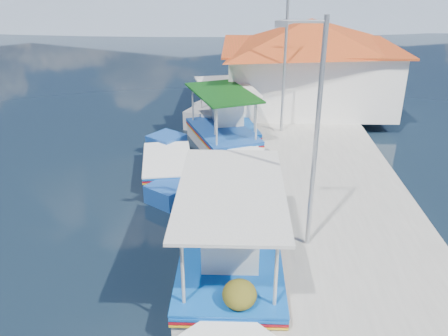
{
  "coord_description": "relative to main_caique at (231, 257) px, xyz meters",
  "views": [
    {
      "loc": [
        2.66,
        -8.85,
        7.69
      ],
      "look_at": [
        2.22,
        5.12,
        1.3
      ],
      "focal_mm": 37.38,
      "sensor_mm": 36.0,
      "label": 1
    }
  ],
  "objects": [
    {
      "name": "quay",
      "position": [
        3.38,
        4.79,
        -0.3
      ],
      "size": [
        5.0,
        44.0,
        0.5
      ],
      "primitive_type": "cube",
      "color": "#ADAAA2",
      "rests_on": "ground"
    },
    {
      "name": "lamp_post_near",
      "position": [
        1.99,
        0.79,
        3.3
      ],
      "size": [
        1.21,
        0.14,
        6.0
      ],
      "color": "#A5A8AD",
      "rests_on": "quay"
    },
    {
      "name": "caique_blue_hull",
      "position": [
        -2.51,
        6.11,
        -0.26
      ],
      "size": [
        2.4,
        5.96,
        1.07
      ],
      "rotation": [
        0.0,
        0.0,
        -0.16
      ],
      "color": "#194696",
      "rests_on": "ground"
    },
    {
      "name": "main_caique",
      "position": [
        0.0,
        0.0,
        0.0
      ],
      "size": [
        2.62,
        8.75,
        2.88
      ],
      "rotation": [
        0.0,
        0.0,
        -0.0
      ],
      "color": "white",
      "rests_on": "ground"
    },
    {
      "name": "bollards",
      "position": [
        1.28,
        4.04,
        0.1
      ],
      "size": [
        0.2,
        17.2,
        0.3
      ],
      "color": "#A5A8AD",
      "rests_on": "quay"
    },
    {
      "name": "ground",
      "position": [
        -2.52,
        -1.21,
        -0.55
      ],
      "size": [
        160.0,
        160.0,
        0.0
      ],
      "primitive_type": "plane",
      "color": "black",
      "rests_on": "ground"
    },
    {
      "name": "caique_green_canopy",
      "position": [
        -0.49,
        9.15,
        -0.15
      ],
      "size": [
        3.9,
        6.8,
        2.74
      ],
      "rotation": [
        0.0,
        0.0,
        -0.38
      ],
      "color": "white",
      "rests_on": "ground"
    },
    {
      "name": "lamp_post_far",
      "position": [
        1.99,
        9.79,
        3.3
      ],
      "size": [
        1.21,
        0.14,
        6.0
      ],
      "color": "#A5A8AD",
      "rests_on": "quay"
    },
    {
      "name": "harbor_building",
      "position": [
        3.68,
        13.79,
        2.22
      ],
      "size": [
        10.49,
        10.49,
        4.4
      ],
      "color": "white",
      "rests_on": "quay"
    },
    {
      "name": "mountain_ridge",
      "position": [
        4.02,
        54.79,
        1.49
      ],
      "size": [
        171.4,
        96.0,
        5.5
      ],
      "color": "slate",
      "rests_on": "ground"
    },
    {
      "name": "caique_far",
      "position": [
        -0.39,
        10.35,
        -0.06
      ],
      "size": [
        3.39,
        7.35,
        2.65
      ],
      "rotation": [
        0.0,
        0.0,
        -0.24
      ],
      "color": "white",
      "rests_on": "ground"
    }
  ]
}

